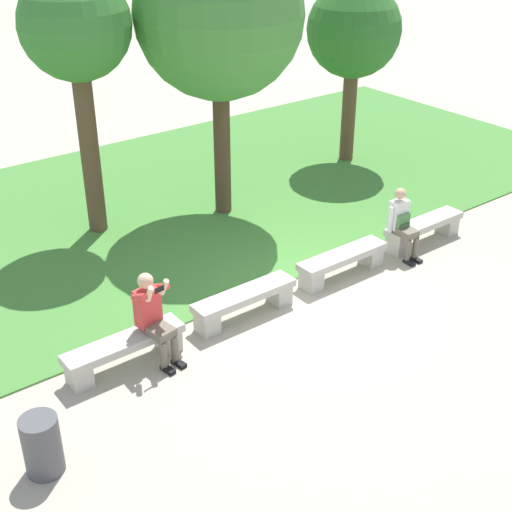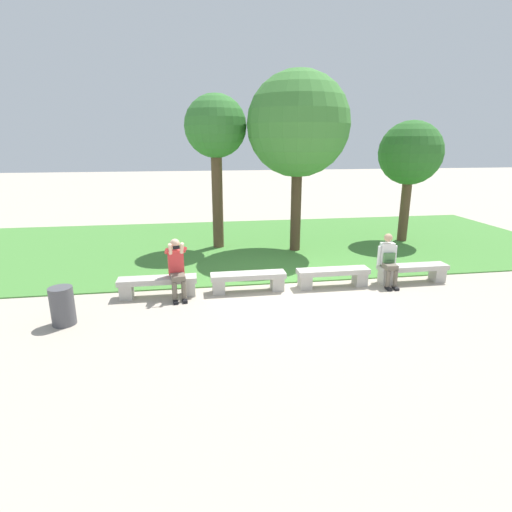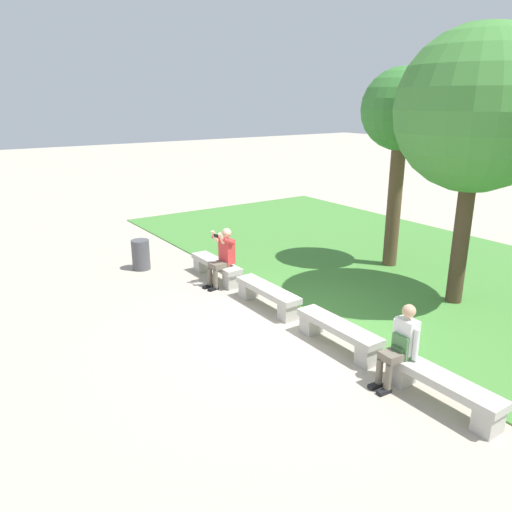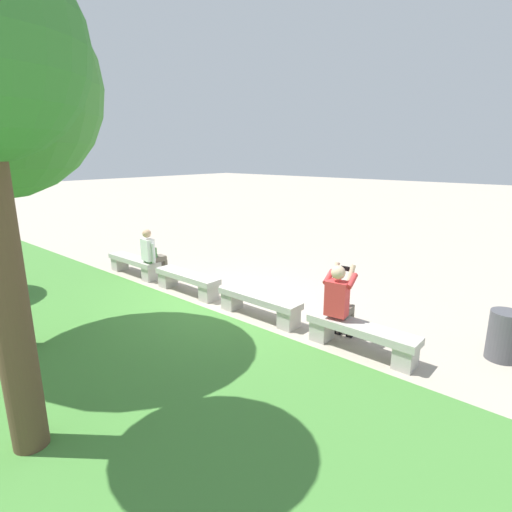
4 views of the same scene
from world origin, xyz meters
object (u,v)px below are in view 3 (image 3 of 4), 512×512
bench_main (216,267)px  bench_mid (338,332)px  person_photographer (223,254)px  trash_bin (141,255)px  tree_right_background (402,114)px  bench_near (267,294)px  tree_left_background (477,111)px  backpack (403,346)px  bench_far (442,387)px  person_distant (401,343)px

bench_main → bench_mid: same height
bench_mid → person_photographer: bearing=-178.8°
trash_bin → tree_right_background: bearing=58.1°
bench_near → person_photographer: bearing=-177.3°
tree_left_background → backpack: bearing=-66.9°
bench_near → bench_mid: 2.06m
tree_right_background → trash_bin: size_ratio=6.40×
bench_far → bench_mid: bearing=180.0°
bench_mid → tree_right_background: size_ratio=0.36×
person_photographer → tree_right_background: 5.30m
bench_near → bench_far: size_ratio=1.00×
tree_right_background → trash_bin: tree_right_background is taller
backpack → person_distant: bearing=-105.8°
bench_mid → trash_bin: 5.92m
bench_main → bench_far: size_ratio=1.00×
bench_near → person_photographer: (-1.62, -0.08, 0.44)m
bench_main → bench_near: bearing=0.0°
person_photographer → bench_near: bearing=2.7°
tree_right_background → bench_mid: bearing=-59.0°
bench_far → backpack: backpack is taller
person_photographer → tree_right_background: tree_right_background is taller
person_distant → trash_bin: (-7.16, -1.12, -0.30)m
person_distant → trash_bin: bearing=-171.1°
bench_near → trash_bin: size_ratio=2.33×
person_photographer → person_distant: bearing=0.1°
person_photographer → trash_bin: (-2.12, -1.11, -0.36)m
bench_main → person_distant: bearing=-0.7°
bench_far → person_distant: 0.81m
bench_mid → trash_bin: bearing=-168.4°
person_photographer → bench_mid: bearing=1.2°
bench_main → person_distant: size_ratio=1.39×
bench_near → bench_far: (4.13, 0.00, 0.00)m
backpack → bench_mid: bearing=178.9°
bench_near → bench_far: bearing=0.0°
bench_far → tree_right_background: bearing=137.7°
bench_main → person_distant: person_distant is taller
trash_bin → bench_mid: bearing=11.6°
person_distant → trash_bin: person_distant is taller
bench_near → person_distant: size_ratio=1.39×
bench_mid → bench_far: (2.06, 0.00, 0.00)m
bench_main → backpack: size_ratio=4.08×
person_distant → trash_bin: size_ratio=1.68×
bench_far → bench_near: bearing=180.0°
tree_right_background → tree_left_background: bearing=-17.7°
bench_near → tree_right_background: bearing=95.8°
bench_far → tree_left_background: (-2.15, 3.37, 3.56)m
tree_left_background → person_distant: bearing=-67.3°
bench_near → backpack: (3.43, -0.03, 0.33)m
bench_main → bench_near: same height
bench_mid → tree_right_background: (-2.49, 4.14, 3.43)m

